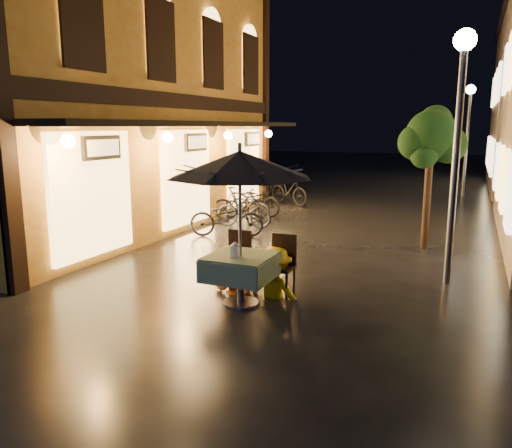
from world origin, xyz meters
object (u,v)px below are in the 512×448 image
at_px(cafe_table, 240,267).
at_px(person_yellow, 275,249).
at_px(streetlamp_near, 459,112).
at_px(table_lantern, 235,249).
at_px(bicycle_0, 226,217).
at_px(patio_umbrella, 240,164).
at_px(person_orange, 234,248).

distance_m(cafe_table, person_yellow, 0.71).
distance_m(streetlamp_near, table_lantern, 4.35).
bearing_deg(cafe_table, table_lantern, -90.00).
bearing_deg(bicycle_0, streetlamp_near, -129.13).
bearing_deg(streetlamp_near, bicycle_0, 160.87).
height_order(cafe_table, patio_umbrella, patio_umbrella).
xyz_separation_m(streetlamp_near, patio_umbrella, (-2.86, -2.40, -0.77)).
bearing_deg(person_orange, streetlamp_near, -164.04).
bearing_deg(patio_umbrella, streetlamp_near, 40.02).
bearing_deg(person_yellow, bicycle_0, -48.80).
bearing_deg(person_orange, table_lantern, 102.84).
distance_m(streetlamp_near, cafe_table, 4.41).
relative_size(streetlamp_near, bicycle_0, 2.32).
height_order(table_lantern, bicycle_0, table_lantern).
height_order(streetlamp_near, person_orange, streetlamp_near).
bearing_deg(cafe_table, person_orange, 123.47).
height_order(person_orange, bicycle_0, person_orange).
bearing_deg(streetlamp_near, table_lantern, -137.93).
xyz_separation_m(cafe_table, table_lantern, (0.00, -0.18, 0.33)).
distance_m(streetlamp_near, person_yellow, 3.77).
height_order(streetlamp_near, table_lantern, streetlamp_near).
bearing_deg(streetlamp_near, person_yellow, -144.37).
height_order(table_lantern, person_orange, person_orange).
relative_size(streetlamp_near, patio_umbrella, 1.72).
xyz_separation_m(patio_umbrella, table_lantern, (0.00, -0.18, -1.23)).
bearing_deg(cafe_table, person_yellow, 60.39).
distance_m(patio_umbrella, person_yellow, 1.53).
bearing_deg(bicycle_0, table_lantern, -171.82).
distance_m(patio_umbrella, bicycle_0, 5.11).
xyz_separation_m(cafe_table, person_yellow, (0.34, 0.59, 0.19)).
xyz_separation_m(patio_umbrella, person_yellow, (0.34, 0.59, -1.37)).
distance_m(table_lantern, person_orange, 0.85).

